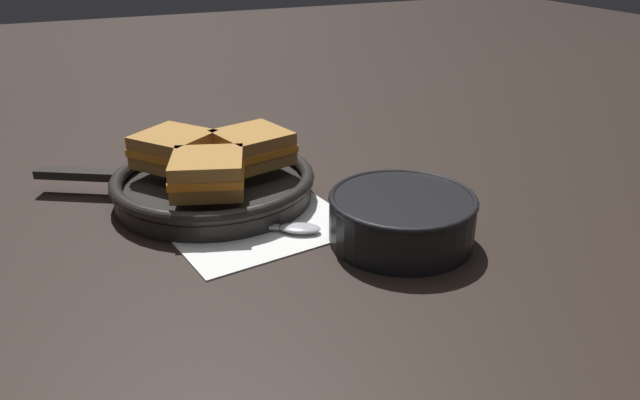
% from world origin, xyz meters
% --- Properties ---
extents(ground_plane, '(4.00, 4.00, 0.00)m').
position_xyz_m(ground_plane, '(0.00, 0.00, 0.00)').
color(ground_plane, black).
extents(napkin, '(0.25, 0.22, 0.00)m').
position_xyz_m(napkin, '(-0.07, 0.02, 0.00)').
color(napkin, white).
rests_on(napkin, ground_plane).
extents(soup_bowl, '(0.18, 0.18, 0.06)m').
position_xyz_m(soup_bowl, '(0.07, -0.09, 0.03)').
color(soup_bowl, black).
rests_on(soup_bowl, ground_plane).
extents(spoon, '(0.15, 0.10, 0.01)m').
position_xyz_m(spoon, '(-0.05, -0.02, 0.01)').
color(spoon, '#B7B7BC').
rests_on(spoon, napkin).
extents(skillet, '(0.37, 0.28, 0.04)m').
position_xyz_m(skillet, '(-0.10, 0.12, 0.02)').
color(skillet, black).
rests_on(skillet, ground_plane).
extents(sandwich_near_left, '(0.12, 0.12, 0.05)m').
position_xyz_m(sandwich_near_left, '(-0.12, 0.06, 0.07)').
color(sandwich_near_left, '#B27A38').
rests_on(sandwich_near_left, skillet).
extents(sandwich_near_right, '(0.11, 0.11, 0.05)m').
position_xyz_m(sandwich_near_right, '(-0.04, 0.13, 0.07)').
color(sandwich_near_right, '#B27A38').
rests_on(sandwich_near_right, skillet).
extents(sandwich_far_left, '(0.13, 0.13, 0.05)m').
position_xyz_m(sandwich_far_left, '(-0.14, 0.17, 0.07)').
color(sandwich_far_left, '#B27A38').
rests_on(sandwich_far_left, skillet).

